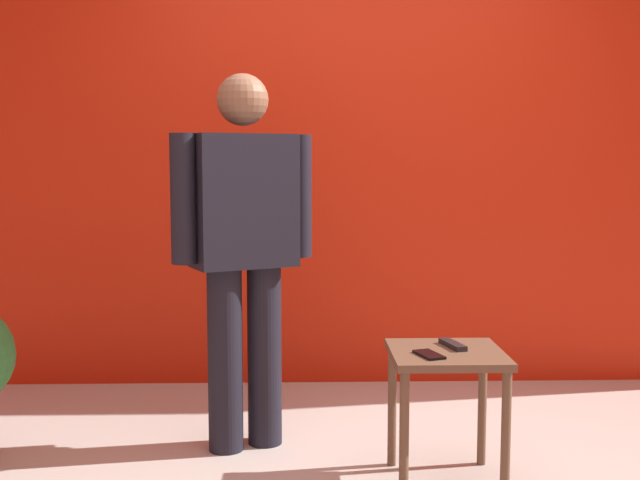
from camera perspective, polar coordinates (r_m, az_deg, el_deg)
The scene contains 5 objects.
back_wall_red at distance 4.50m, azimuth 2.57°, elevation 8.55°, with size 5.83×0.12×2.98m, color red.
standing_person at distance 3.45m, azimuth -5.52°, elevation -0.12°, with size 0.63×0.38×1.64m.
side_table at distance 3.17m, azimuth 9.10°, elevation -9.62°, with size 0.44×0.44×0.53m.
cell_phone at distance 3.05m, azimuth 7.87°, elevation -8.19°, with size 0.07×0.14×0.01m, color black.
tv_remote at distance 3.20m, azimuth 9.55°, elevation -7.45°, with size 0.04×0.17×0.02m, color black.
Camera 1 is at (-0.32, -2.84, 1.28)m, focal length 44.35 mm.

